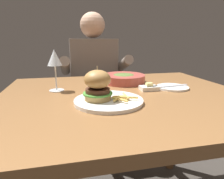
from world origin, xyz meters
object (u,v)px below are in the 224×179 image
wine_glass (55,60)px  diner_person (94,91)px  table_knife (164,86)px  bread_plate (172,87)px  soup_bowl (124,78)px  main_plate (109,101)px  butter_dish (149,88)px  burger_sandwich (98,85)px

wine_glass → diner_person: 0.75m
diner_person → table_knife: bearing=-70.3°
wine_glass → bread_plate: bearing=-7.7°
soup_bowl → diner_person: 0.56m
main_plate → table_knife: (0.31, 0.15, 0.01)m
main_plate → butter_dish: (0.23, 0.15, 0.00)m
main_plate → diner_person: 0.88m
soup_bowl → bread_plate: bearing=-42.1°
wine_glass → table_knife: bearing=-9.1°
butter_dish → soup_bowl: bearing=111.0°
wine_glass → diner_person: bearing=67.5°
wine_glass → bread_plate: 0.59m
burger_sandwich → butter_dish: 0.31m
burger_sandwich → bread_plate: bearing=20.6°
table_knife → diner_person: diner_person is taller
table_knife → butter_dish: 0.08m
main_plate → soup_bowl: size_ratio=1.12×
table_knife → diner_person: (-0.25, 0.71, -0.19)m
main_plate → table_knife: bearing=25.9°
burger_sandwich → bread_plate: 0.43m
bread_plate → diner_person: (-0.30, 0.70, -0.18)m
main_plate → wine_glass: bearing=131.7°
bread_plate → soup_bowl: size_ratio=0.66×
bread_plate → diner_person: bearing=113.5°
bread_plate → butter_dish: butter_dish is taller
burger_sandwich → soup_bowl: bearing=59.3°
main_plate → diner_person: (0.05, 0.85, -0.18)m
butter_dish → soup_bowl: soup_bowl is taller
wine_glass → table_knife: wine_glass is taller
main_plate → burger_sandwich: burger_sandwich is taller
wine_glass → diner_person: (0.26, 0.62, -0.32)m
burger_sandwich → wine_glass: size_ratio=0.67×
main_plate → diner_person: bearing=86.4°
burger_sandwich → main_plate: bearing=-6.4°
burger_sandwich → diner_person: bearing=83.6°
burger_sandwich → wine_glass: bearing=125.9°
wine_glass → bread_plate: wine_glass is taller
bread_plate → table_knife: 0.05m
butter_dish → table_knife: bearing=1.9°
table_knife → main_plate: bearing=-154.1°
main_plate → table_knife: table_knife is taller
main_plate → soup_bowl: (0.16, 0.34, 0.02)m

